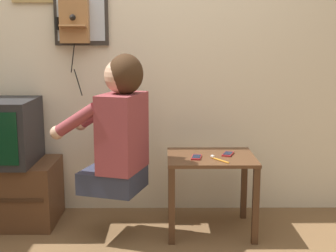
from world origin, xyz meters
TOP-DOWN VIEW (x-y plane):
  - wall_back at (0.00, 1.25)m, footprint 6.80×0.05m
  - side_table at (0.54, 0.80)m, footprint 0.58×0.49m
  - person at (-0.06, 0.67)m, footprint 0.61×0.52m
  - tv_stand at (-0.87, 0.95)m, footprint 0.68×0.47m
  - television at (-0.89, 0.93)m, footprint 0.45×0.50m
  - wall_phone_antique at (-0.41, 1.16)m, footprint 0.24×0.18m
  - cell_phone_held at (0.44, 0.74)m, footprint 0.08×0.13m
  - cell_phone_spare at (0.66, 0.82)m, footprint 0.10×0.14m
  - toothbrush at (0.58, 0.67)m, footprint 0.11×0.15m

SIDE VIEW (x-z plane):
  - tv_stand at x=-0.87m, z-range 0.00..0.44m
  - side_table at x=0.54m, z-range 0.16..0.69m
  - cell_phone_held at x=0.44m, z-range 0.52..0.54m
  - cell_phone_spare at x=0.66m, z-range 0.52..0.54m
  - toothbrush at x=0.58m, z-range 0.52..0.54m
  - television at x=-0.89m, z-range 0.44..0.88m
  - person at x=-0.06m, z-range 0.31..1.18m
  - wall_back at x=0.00m, z-range 0.00..2.55m
  - wall_phone_antique at x=-0.41m, z-range 1.05..1.78m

